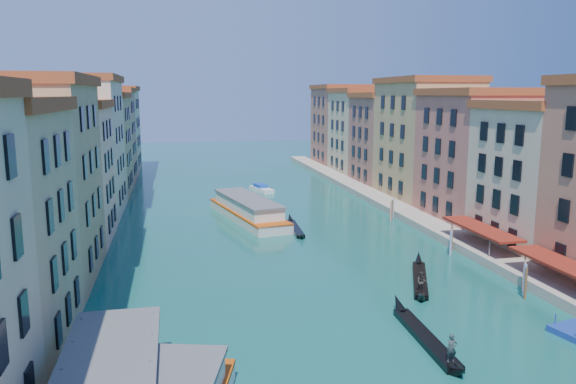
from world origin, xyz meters
name	(u,v)px	position (x,y,z in m)	size (l,w,h in m)	color
left_bank_palazzos	(72,156)	(-26.00, 64.68, 9.71)	(12.80, 128.40, 21.00)	#C5B28B
right_bank_palazzos	(441,148)	(30.00, 65.00, 9.75)	(12.80, 128.40, 21.00)	#954D3A
quay	(392,206)	(22.00, 65.00, 0.50)	(4.00, 140.00, 1.00)	gray
mooring_poles_right	(507,272)	(19.10, 28.80, 1.30)	(1.44, 54.24, 3.20)	brown
vaporetto_far	(248,209)	(-1.64, 62.49, 1.47)	(9.55, 22.54, 3.27)	beige
gondola_fore	(425,335)	(5.91, 18.68, 0.46)	(1.70, 13.61, 2.71)	black
gondola_right	(420,278)	(11.12, 30.94, 0.52)	(6.25, 12.87, 2.71)	black
gondola_far	(295,227)	(3.82, 54.64, 0.35)	(1.65, 11.99, 1.70)	black
motorboat_mid	(273,223)	(1.13, 57.05, 0.55)	(2.98, 7.02, 1.41)	silver
motorboat_far	(261,189)	(4.02, 85.71, 0.54)	(3.99, 7.00, 1.38)	white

